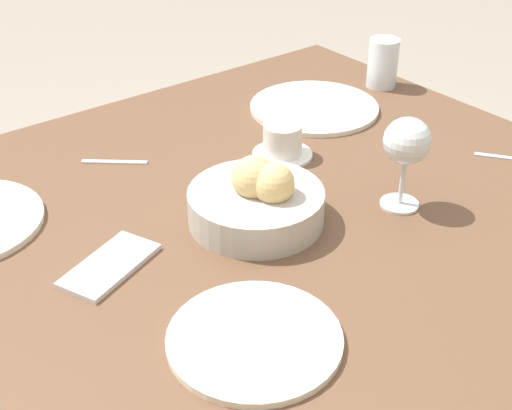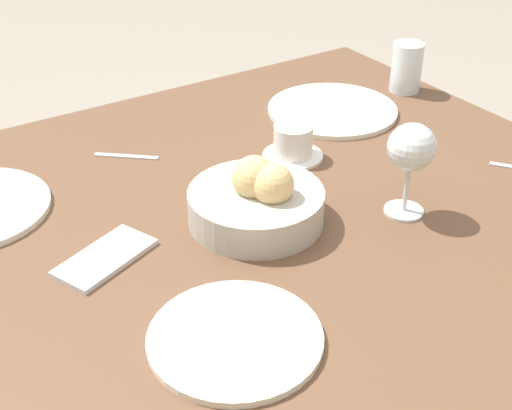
{
  "view_description": "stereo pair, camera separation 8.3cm",
  "coord_description": "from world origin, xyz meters",
  "px_view_note": "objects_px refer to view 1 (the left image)",
  "views": [
    {
      "loc": [
        0.57,
        0.78,
        1.34
      ],
      "look_at": [
        -0.01,
        0.03,
        0.75
      ],
      "focal_mm": 50.0,
      "sensor_mm": 36.0,
      "label": 1
    },
    {
      "loc": [
        0.5,
        0.82,
        1.34
      ],
      "look_at": [
        -0.01,
        0.03,
        0.75
      ],
      "focal_mm": 50.0,
      "sensor_mm": 36.0,
      "label": 2
    }
  ],
  "objects_px": {
    "bread_basket": "(257,201)",
    "coffee_cup": "(283,142)",
    "wine_glass": "(407,144)",
    "spoon_coffee": "(115,162)",
    "plate_far_center": "(255,339)",
    "plate_near_left": "(314,107)",
    "cell_phone": "(110,266)",
    "water_tumbler": "(383,63)"
  },
  "relations": [
    {
      "from": "bread_basket",
      "to": "coffee_cup",
      "type": "bearing_deg",
      "value": -140.16
    },
    {
      "from": "wine_glass",
      "to": "spoon_coffee",
      "type": "bearing_deg",
      "value": -54.75
    },
    {
      "from": "plate_far_center",
      "to": "plate_near_left",
      "type": "bearing_deg",
      "value": -138.16
    },
    {
      "from": "bread_basket",
      "to": "plate_near_left",
      "type": "relative_size",
      "value": 0.8
    },
    {
      "from": "coffee_cup",
      "to": "cell_phone",
      "type": "bearing_deg",
      "value": 14.74
    },
    {
      "from": "cell_phone",
      "to": "coffee_cup",
      "type": "bearing_deg",
      "value": -165.26
    },
    {
      "from": "plate_near_left",
      "to": "cell_phone",
      "type": "distance_m",
      "value": 0.64
    },
    {
      "from": "plate_far_center",
      "to": "cell_phone",
      "type": "relative_size",
      "value": 1.34
    },
    {
      "from": "plate_far_center",
      "to": "water_tumbler",
      "type": "bearing_deg",
      "value": -146.93
    },
    {
      "from": "water_tumbler",
      "to": "spoon_coffee",
      "type": "bearing_deg",
      "value": -4.38
    },
    {
      "from": "coffee_cup",
      "to": "bread_basket",
      "type": "bearing_deg",
      "value": 39.84
    },
    {
      "from": "spoon_coffee",
      "to": "cell_phone",
      "type": "relative_size",
      "value": 0.59
    },
    {
      "from": "cell_phone",
      "to": "plate_far_center",
      "type": "bearing_deg",
      "value": 105.34
    },
    {
      "from": "plate_near_left",
      "to": "cell_phone",
      "type": "bearing_deg",
      "value": 20.63
    },
    {
      "from": "water_tumbler",
      "to": "wine_glass",
      "type": "height_order",
      "value": "wine_glass"
    },
    {
      "from": "water_tumbler",
      "to": "cell_phone",
      "type": "distance_m",
      "value": 0.84
    },
    {
      "from": "spoon_coffee",
      "to": "cell_phone",
      "type": "bearing_deg",
      "value": 60.31
    },
    {
      "from": "wine_glass",
      "to": "cell_phone",
      "type": "distance_m",
      "value": 0.49
    },
    {
      "from": "spoon_coffee",
      "to": "coffee_cup",
      "type": "bearing_deg",
      "value": 146.58
    },
    {
      "from": "plate_far_center",
      "to": "wine_glass",
      "type": "xyz_separation_m",
      "value": [
        -0.39,
        -0.11,
        0.11
      ]
    },
    {
      "from": "bread_basket",
      "to": "water_tumbler",
      "type": "xyz_separation_m",
      "value": [
        -0.56,
        -0.26,
        0.02
      ]
    },
    {
      "from": "bread_basket",
      "to": "wine_glass",
      "type": "height_order",
      "value": "wine_glass"
    },
    {
      "from": "water_tumbler",
      "to": "wine_glass",
      "type": "relative_size",
      "value": 0.69
    },
    {
      "from": "plate_near_left",
      "to": "plate_far_center",
      "type": "height_order",
      "value": "same"
    },
    {
      "from": "bread_basket",
      "to": "water_tumbler",
      "type": "relative_size",
      "value": 1.99
    },
    {
      "from": "plate_near_left",
      "to": "wine_glass",
      "type": "xyz_separation_m",
      "value": [
        0.14,
        0.37,
        0.11
      ]
    },
    {
      "from": "water_tumbler",
      "to": "plate_near_left",
      "type": "bearing_deg",
      "value": 0.87
    },
    {
      "from": "plate_far_center",
      "to": "spoon_coffee",
      "type": "height_order",
      "value": "plate_far_center"
    },
    {
      "from": "bread_basket",
      "to": "coffee_cup",
      "type": "relative_size",
      "value": 1.92
    },
    {
      "from": "water_tumbler",
      "to": "spoon_coffee",
      "type": "height_order",
      "value": "water_tumbler"
    },
    {
      "from": "plate_far_center",
      "to": "coffee_cup",
      "type": "height_order",
      "value": "coffee_cup"
    },
    {
      "from": "bread_basket",
      "to": "spoon_coffee",
      "type": "bearing_deg",
      "value": -74.98
    },
    {
      "from": "plate_near_left",
      "to": "wine_glass",
      "type": "height_order",
      "value": "wine_glass"
    },
    {
      "from": "plate_far_center",
      "to": "spoon_coffee",
      "type": "bearing_deg",
      "value": -99.69
    },
    {
      "from": "bread_basket",
      "to": "plate_far_center",
      "type": "bearing_deg",
      "value": 51.02
    },
    {
      "from": "plate_near_left",
      "to": "water_tumbler",
      "type": "relative_size",
      "value": 2.49
    },
    {
      "from": "water_tumbler",
      "to": "wine_glass",
      "type": "xyz_separation_m",
      "value": [
        0.35,
        0.37,
        0.06
      ]
    },
    {
      "from": "coffee_cup",
      "to": "plate_far_center",
      "type": "bearing_deg",
      "value": 46.02
    },
    {
      "from": "plate_near_left",
      "to": "wine_glass",
      "type": "distance_m",
      "value": 0.41
    },
    {
      "from": "wine_glass",
      "to": "coffee_cup",
      "type": "xyz_separation_m",
      "value": [
        0.04,
        -0.25,
        -0.08
      ]
    },
    {
      "from": "plate_far_center",
      "to": "water_tumbler",
      "type": "distance_m",
      "value": 0.88
    },
    {
      "from": "coffee_cup",
      "to": "wine_glass",
      "type": "bearing_deg",
      "value": 99.19
    }
  ]
}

